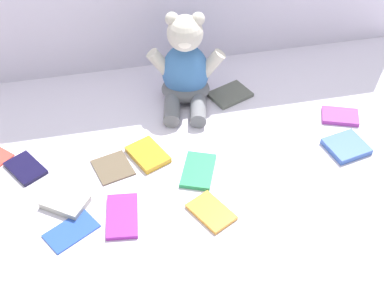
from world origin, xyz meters
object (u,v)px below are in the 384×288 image
book_case_3 (26,169)px  book_case_5 (211,212)px  teddy_bear (185,70)px  book_case_9 (65,202)px  book_case_6 (340,116)px  book_case_8 (230,95)px  book_case_1 (148,154)px  book_case_11 (71,230)px  book_case_0 (198,171)px  book_case_4 (122,216)px  book_case_10 (113,167)px  book_case_7 (346,147)px

book_case_3 → book_case_5: same height
teddy_bear → book_case_9: bearing=-124.2°
book_case_5 → book_case_6: 0.52m
teddy_bear → book_case_5: 0.46m
book_case_6 → book_case_8: bearing=-99.5°
book_case_1 → book_case_5: size_ratio=1.00×
teddy_bear → book_case_3: bearing=-143.3°
book_case_11 → book_case_9: bearing=-24.2°
book_case_3 → book_case_6: 0.88m
book_case_1 → book_case_11: size_ratio=0.93×
book_case_0 → book_case_5: bearing=112.2°
book_case_4 → book_case_10: book_case_4 is taller
book_case_1 → book_case_11: bearing=20.7°
book_case_1 → book_case_6: size_ratio=1.08×
book_case_5 → book_case_1: bearing=-90.0°
teddy_bear → book_case_6: size_ratio=2.72×
book_case_5 → book_case_6: (0.45, 0.27, 0.00)m
book_case_0 → book_case_10: bearing=6.2°
book_case_0 → book_case_9: book_case_9 is taller
book_case_8 → book_case_5: bearing=-43.0°
book_case_1 → book_case_9: book_case_9 is taller
book_case_10 → book_case_11: book_case_10 is taller
book_case_4 → book_case_5: bearing=178.5°
teddy_bear → book_case_8: size_ratio=2.39×
book_case_1 → book_case_3: size_ratio=1.04×
book_case_6 → book_case_8: book_case_6 is taller
book_case_0 → book_case_5: size_ratio=1.12×
book_case_10 → book_case_3: bearing=-25.1°
book_case_0 → book_case_7: (0.41, 0.00, 0.00)m
book_case_0 → book_case_8: bearing=-97.2°
book_case_5 → book_case_11: book_case_5 is taller
book_case_3 → book_case_10: (0.22, -0.04, -0.00)m
book_case_4 → book_case_3: bearing=-35.4°
book_case_9 → book_case_4: bearing=-82.6°
book_case_4 → book_case_6: 0.69m
book_case_1 → book_case_7: size_ratio=1.08×
book_case_3 → book_case_11: bearing=-96.8°
teddy_bear → book_case_10: 0.36m
book_case_8 → book_case_4: bearing=-65.3°
book_case_10 → book_case_11: 0.22m
book_case_1 → book_case_8: size_ratio=0.95×
teddy_bear → book_case_6: bearing=-11.2°
book_case_8 → book_case_7: bearing=18.3°
book_case_10 → book_case_8: bearing=-163.7°
book_case_6 → book_case_1: bearing=-65.2°
book_case_0 → book_case_6: bearing=-142.1°
book_case_6 → book_case_5: bearing=-38.6°
book_case_6 → book_case_8: (-0.28, 0.16, -0.00)m
book_case_10 → book_case_1: bearing=178.8°
book_case_0 → book_case_4: same height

